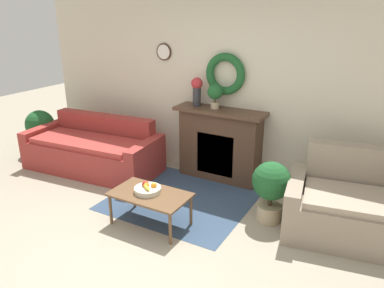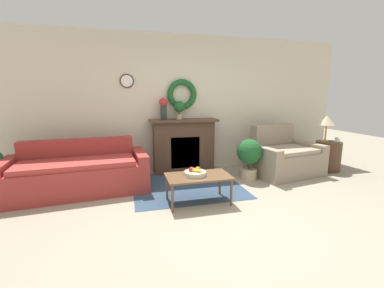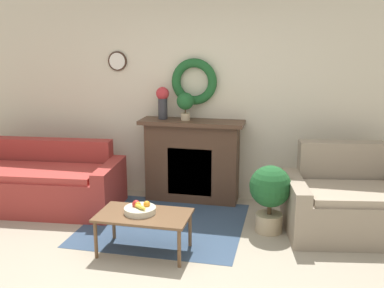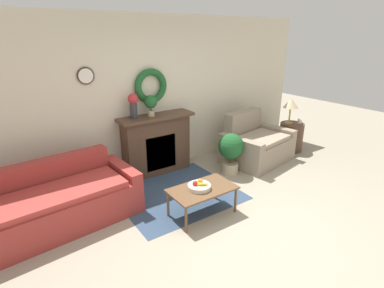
{
  "view_description": "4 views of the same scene",
  "coord_description": "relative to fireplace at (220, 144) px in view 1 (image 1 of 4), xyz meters",
  "views": [
    {
      "loc": [
        2.09,
        -2.55,
        2.42
      ],
      "look_at": [
        -0.01,
        1.16,
        0.87
      ],
      "focal_mm": 35.0,
      "sensor_mm": 36.0,
      "label": 1
    },
    {
      "loc": [
        -1.19,
        -2.79,
        1.52
      ],
      "look_at": [
        -0.19,
        1.08,
        0.77
      ],
      "focal_mm": 24.0,
      "sensor_mm": 36.0,
      "label": 2
    },
    {
      "loc": [
        1.14,
        -3.36,
        2.09
      ],
      "look_at": [
        0.06,
        1.47,
        0.92
      ],
      "focal_mm": 42.0,
      "sensor_mm": 36.0,
      "label": 3
    },
    {
      "loc": [
        -2.39,
        -2.33,
        2.39
      ],
      "look_at": [
        0.19,
        1.44,
        0.7
      ],
      "focal_mm": 28.0,
      "sensor_mm": 36.0,
      "label": 4
    }
  ],
  "objects": [
    {
      "name": "ground_plane",
      "position": [
        0.09,
        -2.14,
        -0.54
      ],
      "size": [
        16.0,
        16.0,
        0.0
      ],
      "primitive_type": "plane",
      "color": "#9E937F"
    },
    {
      "name": "potted_plant_floor_by_couch",
      "position": [
        -3.15,
        -0.6,
        -0.05
      ],
      "size": [
        0.49,
        0.49,
        0.77
      ],
      "color": "tan",
      "rests_on": "ground_plane"
    },
    {
      "name": "couch_left",
      "position": [
        -1.87,
        -0.66,
        -0.24
      ],
      "size": [
        2.19,
        1.11,
        0.81
      ],
      "rotation": [
        0.0,
        0.0,
        0.09
      ],
      "color": "#9E332D",
      "rests_on": "ground_plane"
    },
    {
      "name": "wall_back",
      "position": [
        0.09,
        0.2,
        0.82
      ],
      "size": [
        6.8,
        0.18,
        2.7
      ],
      "color": "beige",
      "rests_on": "ground_plane"
    },
    {
      "name": "fruit_bowl",
      "position": [
        -0.18,
        -1.55,
        -0.1
      ],
      "size": [
        0.32,
        0.32,
        0.12
      ],
      "color": "beige",
      "rests_on": "coffee_table"
    },
    {
      "name": "coffee_table",
      "position": [
        -0.14,
        -1.57,
        -0.18
      ],
      "size": [
        0.91,
        0.53,
        0.4
      ],
      "color": "brown",
      "rests_on": "ground_plane"
    },
    {
      "name": "fireplace",
      "position": [
        0.0,
        0.0,
        0.0
      ],
      "size": [
        1.33,
        0.41,
        1.07
      ],
      "color": "#4C3323",
      "rests_on": "ground_plane"
    },
    {
      "name": "loveseat_right",
      "position": [
        1.87,
        -0.61,
        -0.22
      ],
      "size": [
        1.44,
        1.16,
        0.94
      ],
      "rotation": [
        0.0,
        0.0,
        0.17
      ],
      "color": "gray",
      "rests_on": "ground_plane"
    },
    {
      "name": "vase_on_mantel_left",
      "position": [
        -0.39,
        0.01,
        0.77
      ],
      "size": [
        0.17,
        0.17,
        0.41
      ],
      "color": "#2D2D33",
      "rests_on": "fireplace"
    },
    {
      "name": "potted_plant_floor_by_loveseat",
      "position": [
        1.05,
        -0.8,
        -0.09
      ],
      "size": [
        0.46,
        0.46,
        0.75
      ],
      "color": "tan",
      "rests_on": "ground_plane"
    },
    {
      "name": "potted_plant_on_mantel",
      "position": [
        -0.09,
        -0.01,
        0.75
      ],
      "size": [
        0.22,
        0.22,
        0.35
      ],
      "color": "tan",
      "rests_on": "fireplace"
    },
    {
      "name": "floor_rug",
      "position": [
        -0.14,
        -0.86,
        -0.54
      ],
      "size": [
        1.8,
        1.63,
        0.01
      ],
      "color": "#334760",
      "rests_on": "ground_plane"
    }
  ]
}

